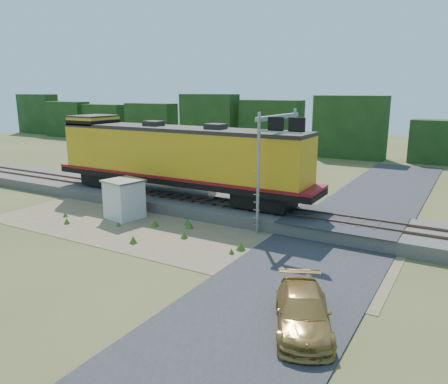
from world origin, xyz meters
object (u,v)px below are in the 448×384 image
Objects in this scene: signal_gantry at (279,141)px; car at (303,311)px; shed at (124,199)px; locomotive at (174,157)px.

car is (5.87, -11.13, -4.79)m from signal_gantry.
shed is 11.16m from signal_gantry.
locomotive reaches higher than shed.
locomotive reaches higher than car.
signal_gantry reaches higher than car.
shed is 0.56× the size of car.
locomotive is at bearing 116.76° from car.
signal_gantry is at bearing -4.47° from locomotive.
locomotive is 4.52× the size of car.
locomotive is at bearing 86.89° from shed.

